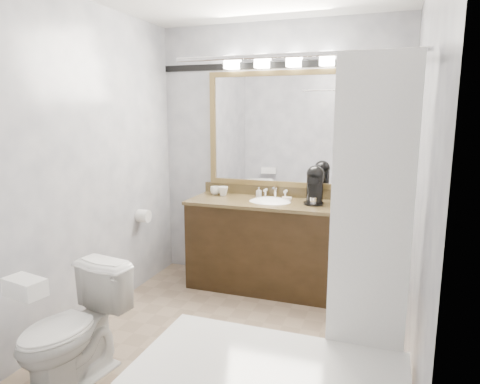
# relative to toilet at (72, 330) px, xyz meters

# --- Properties ---
(room) EXTENTS (2.42, 2.62, 2.52)m
(room) POSITION_rel_toilet_xyz_m (0.75, 0.81, 0.89)
(room) COLOR gray
(room) RESTS_ON ground
(vanity) EXTENTS (1.53, 0.58, 0.97)m
(vanity) POSITION_rel_toilet_xyz_m (0.75, 1.82, 0.08)
(vanity) COLOR black
(vanity) RESTS_ON ground
(mirror) EXTENTS (1.40, 0.04, 1.10)m
(mirror) POSITION_rel_toilet_xyz_m (0.75, 2.09, 1.14)
(mirror) COLOR olive
(mirror) RESTS_ON room
(vanity_light_bar) EXTENTS (1.02, 0.14, 0.12)m
(vanity_light_bar) POSITION_rel_toilet_xyz_m (0.75, 2.03, 1.77)
(vanity_light_bar) COLOR silver
(vanity_light_bar) RESTS_ON room
(accent_stripe) EXTENTS (2.40, 0.01, 0.06)m
(accent_stripe) POSITION_rel_toilet_xyz_m (0.75, 2.10, 1.74)
(accent_stripe) COLOR black
(accent_stripe) RESTS_ON room
(tp_roll) EXTENTS (0.11, 0.12, 0.12)m
(tp_roll) POSITION_rel_toilet_xyz_m (-0.39, 1.47, 0.34)
(tp_roll) COLOR white
(tp_roll) RESTS_ON room
(toilet) EXTENTS (0.51, 0.76, 0.72)m
(toilet) POSITION_rel_toilet_xyz_m (0.00, 0.00, 0.00)
(toilet) COLOR white
(toilet) RESTS_ON ground
(tissue_box) EXTENTS (0.24, 0.16, 0.09)m
(tissue_box) POSITION_rel_toilet_xyz_m (0.00, -0.31, 0.41)
(tissue_box) COLOR white
(tissue_box) RESTS_ON toilet
(coffee_maker) EXTENTS (0.18, 0.23, 0.35)m
(coffee_maker) POSITION_rel_toilet_xyz_m (1.15, 1.87, 0.67)
(coffee_maker) COLOR black
(coffee_maker) RESTS_ON vanity
(cup_left) EXTENTS (0.11, 0.11, 0.08)m
(cup_left) POSITION_rel_toilet_xyz_m (0.14, 1.97, 0.53)
(cup_left) COLOR white
(cup_left) RESTS_ON vanity
(cup_right) EXTENTS (0.11, 0.11, 0.09)m
(cup_right) POSITION_rel_toilet_xyz_m (0.23, 1.93, 0.54)
(cup_right) COLOR white
(cup_right) RESTS_ON vanity
(soap_bottle_a) EXTENTS (0.05, 0.05, 0.10)m
(soap_bottle_a) POSITION_rel_toilet_xyz_m (0.59, 1.99, 0.54)
(soap_bottle_a) COLOR white
(soap_bottle_a) RESTS_ON vanity
(soap_bar) EXTENTS (0.09, 0.07, 0.03)m
(soap_bar) POSITION_rel_toilet_xyz_m (0.88, 1.94, 0.50)
(soap_bar) COLOR beige
(soap_bar) RESTS_ON vanity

